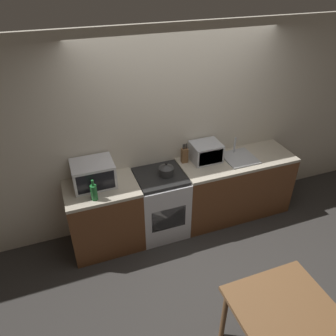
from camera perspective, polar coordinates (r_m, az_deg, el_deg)
ground_plane at (r=4.24m, az=7.24°, el=-16.13°), size 16.00×16.00×0.00m
wall_back at (r=4.25m, az=1.60°, el=6.60°), size 10.00×0.06×2.60m
counter_left_run at (r=4.22m, az=-10.97°, el=-8.27°), size 0.87×0.62×0.90m
counter_right_run at (r=4.74m, az=11.39°, el=-3.10°), size 1.58×0.62×0.90m
stove_range at (r=4.34m, az=-1.28°, el=-6.20°), size 0.62×0.62×0.90m
kettle at (r=4.04m, az=-0.31°, el=-0.26°), size 0.19×0.19×0.18m
microwave at (r=3.93m, az=-12.90°, el=-0.99°), size 0.48×0.39×0.30m
bottle at (r=3.71m, az=-12.77°, el=-4.11°), size 0.07×0.07×0.26m
knife_block at (r=4.28m, az=2.89°, el=2.26°), size 0.08×0.07×0.27m
toaster_oven at (r=4.34m, az=6.61°, el=2.79°), size 0.38×0.32×0.25m
sink_basin at (r=4.50m, az=12.30°, el=1.83°), size 0.41×0.43×0.24m
dining_table at (r=3.20m, az=19.41°, el=-22.91°), size 0.84×0.76×0.73m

